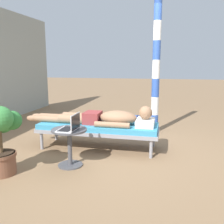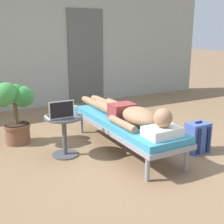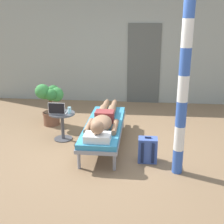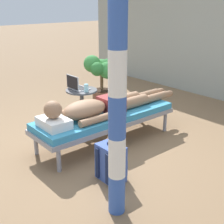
# 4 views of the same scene
# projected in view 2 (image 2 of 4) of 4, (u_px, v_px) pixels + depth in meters

# --- Properties ---
(ground_plane) EXTENTS (40.00, 40.00, 0.00)m
(ground_plane) POSITION_uv_depth(u_px,v_px,m) (129.00, 154.00, 3.79)
(ground_plane) COLOR #846647
(house_wall_back) EXTENTS (7.60, 0.20, 2.70)m
(house_wall_back) POSITION_uv_depth(u_px,v_px,m) (54.00, 42.00, 6.11)
(house_wall_back) COLOR #999E93
(house_wall_back) RESTS_ON ground
(house_door_panel) EXTENTS (0.84, 0.03, 2.04)m
(house_door_panel) POSITION_uv_depth(u_px,v_px,m) (86.00, 57.00, 6.42)
(house_door_panel) COLOR #545651
(house_door_panel) RESTS_ON ground
(lounge_chair) EXTENTS (0.64, 1.99, 0.42)m
(lounge_chair) POSITION_uv_depth(u_px,v_px,m) (126.00, 124.00, 3.89)
(lounge_chair) COLOR gray
(lounge_chair) RESTS_ON ground
(person_reclining) EXTENTS (0.53, 2.17, 0.32)m
(person_reclining) POSITION_uv_depth(u_px,v_px,m) (130.00, 114.00, 3.76)
(person_reclining) COLOR white
(person_reclining) RESTS_ON lounge_chair
(side_table) EXTENTS (0.48, 0.48, 0.52)m
(side_table) POSITION_uv_depth(u_px,v_px,m) (64.00, 129.00, 3.66)
(side_table) COLOR #4C4C51
(side_table) RESTS_ON ground
(laptop) EXTENTS (0.31, 0.24, 0.23)m
(laptop) POSITION_uv_depth(u_px,v_px,m) (60.00, 113.00, 3.53)
(laptop) COLOR silver
(laptop) RESTS_ON side_table
(drink_glass) EXTENTS (0.06, 0.06, 0.12)m
(drink_glass) POSITION_uv_depth(u_px,v_px,m) (75.00, 110.00, 3.66)
(drink_glass) COLOR #99D8E5
(drink_glass) RESTS_ON side_table
(backpack) EXTENTS (0.30, 0.26, 0.42)m
(backpack) POSITION_uv_depth(u_px,v_px,m) (197.00, 138.00, 3.81)
(backpack) COLOR #3F59A5
(backpack) RESTS_ON ground
(potted_plant) EXTENTS (0.56, 0.53, 0.91)m
(potted_plant) POSITION_uv_depth(u_px,v_px,m) (15.00, 105.00, 4.03)
(potted_plant) COLOR brown
(potted_plant) RESTS_ON ground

